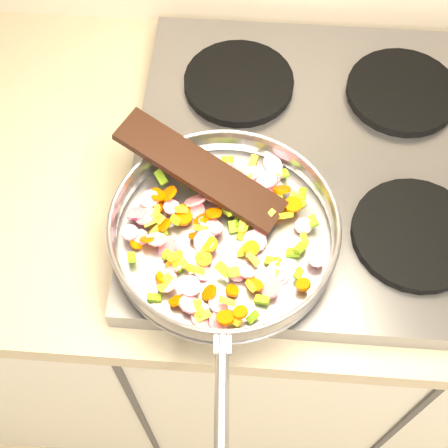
{
  "coord_description": "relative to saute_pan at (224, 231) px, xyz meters",
  "views": [
    {
      "loc": [
        -0.81,
        1.06,
        1.76
      ],
      "look_at": [
        -0.84,
        1.49,
        1.0
      ],
      "focal_mm": 50.0,
      "sensor_mm": 36.0,
      "label": 1
    }
  ],
  "objects": [
    {
      "name": "grate_br",
      "position": [
        0.28,
        0.32,
        -0.04
      ],
      "size": [
        0.19,
        0.19,
        0.02
      ],
      "primitive_type": "cylinder",
      "color": "black",
      "rests_on": "cooktop"
    },
    {
      "name": "vegetable_heap",
      "position": [
        -0.01,
        0.01,
        -0.01
      ],
      "size": [
        0.3,
        0.29,
        0.05
      ],
      "color": "#E01543",
      "rests_on": "saute_pan"
    },
    {
      "name": "grate_fl",
      "position": [
        0.0,
        0.04,
        -0.04
      ],
      "size": [
        0.19,
        0.19,
        0.02
      ],
      "primitive_type": "cylinder",
      "color": "black",
      "rests_on": "cooktop"
    },
    {
      "name": "wooden_spatula",
      "position": [
        -0.04,
        0.09,
        0.02
      ],
      "size": [
        0.26,
        0.17,
        0.07
      ],
      "primitive_type": "cube",
      "rotation": [
        0.0,
        -0.21,
        2.68
      ],
      "color": "black",
      "rests_on": "saute_pan"
    },
    {
      "name": "saute_pan",
      "position": [
        0.0,
        0.0,
        0.0
      ],
      "size": [
        0.36,
        0.53,
        0.05
      ],
      "rotation": [
        0.0,
        0.0,
        0.06
      ],
      "color": "#9E9EA5",
      "rests_on": "grate_fl"
    },
    {
      "name": "grate_bl",
      "position": [
        0.0,
        0.32,
        -0.04
      ],
      "size": [
        0.19,
        0.19,
        0.02
      ],
      "primitive_type": "cylinder",
      "color": "black",
      "rests_on": "cooktop"
    },
    {
      "name": "grate_fr",
      "position": [
        0.28,
        0.04,
        -0.04
      ],
      "size": [
        0.19,
        0.19,
        0.02
      ],
      "primitive_type": "cylinder",
      "color": "black",
      "rests_on": "cooktop"
    },
    {
      "name": "cooktop",
      "position": [
        0.14,
        0.18,
        -0.06
      ],
      "size": [
        0.6,
        0.6,
        0.04
      ],
      "primitive_type": "cube",
      "color": "#939399",
      "rests_on": "counter_top"
    }
  ]
}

